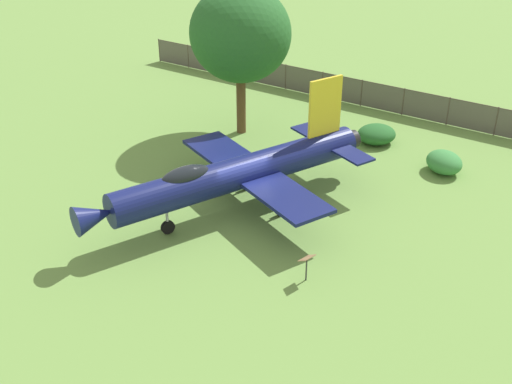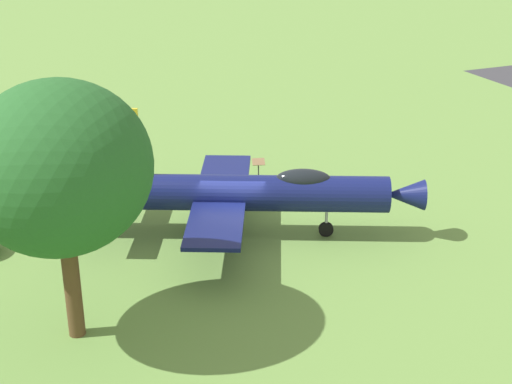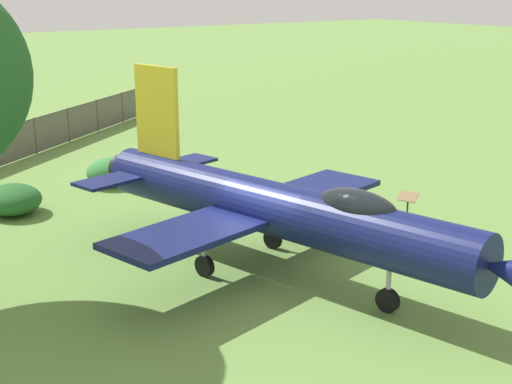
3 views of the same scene
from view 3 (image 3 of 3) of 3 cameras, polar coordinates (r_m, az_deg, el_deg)
The scene contains 5 objects.
ground_plane at distance 19.88m, azimuth 1.34°, elevation -6.42°, with size 200.00×200.00×0.00m, color #668E42.
display_jet at distance 19.02m, azimuth 2.12°, elevation -1.37°, with size 13.98×9.57×5.31m.
shrub_near_fence at distance 26.00m, azimuth -18.77°, elevation -0.56°, with size 2.13×1.93×1.03m.
shrub_by_tree at distance 28.64m, azimuth -11.43°, elevation 1.60°, with size 1.66×1.98×1.10m.
info_plaque at distance 23.73m, azimuth 11.98°, elevation -0.75°, with size 0.70×0.59×1.14m.
Camera 3 is at (-14.82, 10.77, 7.71)m, focal length 50.31 mm.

